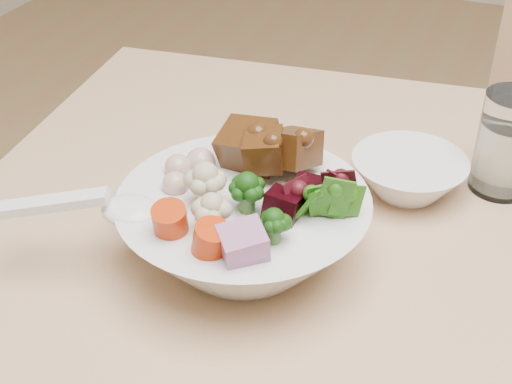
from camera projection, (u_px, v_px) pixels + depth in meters
food_bowl at (246, 223)px, 0.70m from camera, size 0.25×0.25×0.13m
soup_spoon at (110, 209)px, 0.67m from camera, size 0.16×0.09×0.03m
water_glass at (507, 147)px, 0.80m from camera, size 0.07×0.07×0.12m
side_bowl at (408, 176)px, 0.81m from camera, size 0.13×0.13×0.04m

